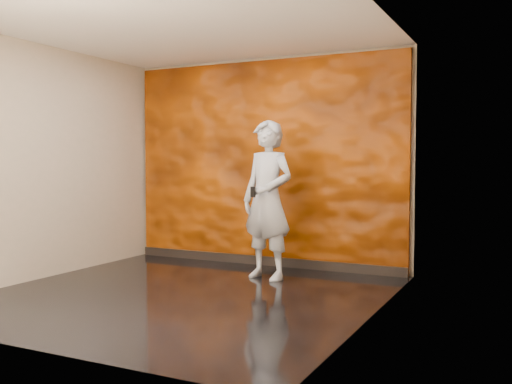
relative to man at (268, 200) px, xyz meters
name	(u,v)px	position (x,y,z in m)	size (l,w,h in m)	color
room	(183,162)	(-0.44, -1.14, 0.45)	(4.02, 4.02, 2.81)	black
feature_wall	(264,163)	(-0.44, 0.82, 0.43)	(3.90, 0.06, 2.75)	#C44C00
baseboard	(262,261)	(-0.44, 0.78, -0.89)	(3.90, 0.04, 0.12)	black
man	(268,200)	(0.00, 0.00, 0.00)	(0.69, 0.45, 1.89)	gray
phone	(253,192)	(-0.07, -0.25, 0.10)	(0.07, 0.01, 0.13)	black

